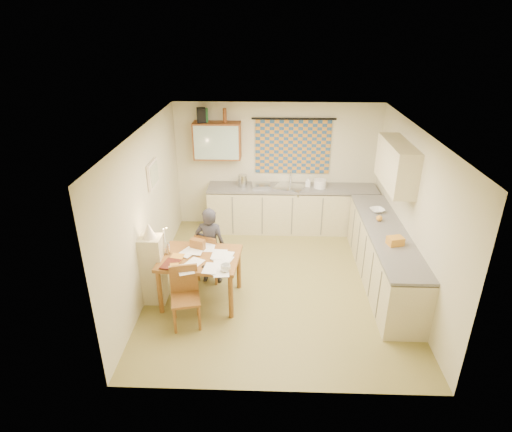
{
  "coord_description": "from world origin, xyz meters",
  "views": [
    {
      "loc": [
        -0.13,
        -5.89,
        3.91
      ],
      "look_at": [
        -0.34,
        0.2,
        1.1
      ],
      "focal_mm": 30.0,
      "sensor_mm": 36.0,
      "label": 1
    }
  ],
  "objects_px": {
    "counter_right": "(383,256)",
    "dining_table": "(201,278)",
    "person": "(210,246)",
    "stove": "(402,296)",
    "shelf_stand": "(153,270)",
    "chair_far": "(211,264)",
    "counter_back": "(291,209)"
  },
  "relations": [
    {
      "from": "stove",
      "to": "chair_far",
      "type": "distance_m",
      "value": 2.97
    },
    {
      "from": "dining_table",
      "to": "shelf_stand",
      "type": "bearing_deg",
      "value": -172.22
    },
    {
      "from": "counter_back",
      "to": "stove",
      "type": "bearing_deg",
      "value": -64.33
    },
    {
      "from": "counter_back",
      "to": "chair_far",
      "type": "distance_m",
      "value": 2.32
    },
    {
      "from": "chair_far",
      "to": "counter_right",
      "type": "bearing_deg",
      "value": -157.88
    },
    {
      "from": "stove",
      "to": "counter_back",
      "type": "bearing_deg",
      "value": 115.67
    },
    {
      "from": "dining_table",
      "to": "shelf_stand",
      "type": "relative_size",
      "value": 1.13
    },
    {
      "from": "counter_right",
      "to": "dining_table",
      "type": "bearing_deg",
      "value": -167.77
    },
    {
      "from": "person",
      "to": "dining_table",
      "type": "bearing_deg",
      "value": 85.48
    },
    {
      "from": "counter_back",
      "to": "person",
      "type": "distance_m",
      "value": 2.37
    },
    {
      "from": "stove",
      "to": "person",
      "type": "height_order",
      "value": "person"
    },
    {
      "from": "dining_table",
      "to": "chair_far",
      "type": "distance_m",
      "value": 0.61
    },
    {
      "from": "stove",
      "to": "chair_far",
      "type": "relative_size",
      "value": 1.09
    },
    {
      "from": "counter_back",
      "to": "shelf_stand",
      "type": "height_order",
      "value": "shelf_stand"
    },
    {
      "from": "counter_back",
      "to": "person",
      "type": "height_order",
      "value": "person"
    },
    {
      "from": "dining_table",
      "to": "counter_right",
      "type": "bearing_deg",
      "value": 16.63
    },
    {
      "from": "counter_back",
      "to": "counter_right",
      "type": "relative_size",
      "value": 1.12
    },
    {
      "from": "stove",
      "to": "shelf_stand",
      "type": "height_order",
      "value": "shelf_stand"
    },
    {
      "from": "stove",
      "to": "shelf_stand",
      "type": "bearing_deg",
      "value": 173.3
    },
    {
      "from": "stove",
      "to": "dining_table",
      "type": "height_order",
      "value": "stove"
    },
    {
      "from": "chair_far",
      "to": "shelf_stand",
      "type": "distance_m",
      "value": 1.04
    },
    {
      "from": "person",
      "to": "counter_right",
      "type": "bearing_deg",
      "value": -173.16
    },
    {
      "from": "counter_back",
      "to": "chair_far",
      "type": "xyz_separation_m",
      "value": [
        -1.38,
        -1.85,
        -0.19
      ]
    },
    {
      "from": "counter_right",
      "to": "chair_far",
      "type": "distance_m",
      "value": 2.78
    },
    {
      "from": "dining_table",
      "to": "shelf_stand",
      "type": "distance_m",
      "value": 0.71
    },
    {
      "from": "person",
      "to": "stove",
      "type": "bearing_deg",
      "value": 165.35
    },
    {
      "from": "chair_far",
      "to": "person",
      "type": "distance_m",
      "value": 0.4
    },
    {
      "from": "counter_back",
      "to": "dining_table",
      "type": "distance_m",
      "value": 2.85
    },
    {
      "from": "counter_right",
      "to": "dining_table",
      "type": "xyz_separation_m",
      "value": [
        -2.85,
        -0.62,
        -0.07
      ]
    },
    {
      "from": "counter_back",
      "to": "counter_right",
      "type": "distance_m",
      "value": 2.3
    },
    {
      "from": "counter_back",
      "to": "chair_far",
      "type": "bearing_deg",
      "value": -126.63
    },
    {
      "from": "stove",
      "to": "shelf_stand",
      "type": "distance_m",
      "value": 3.57
    }
  ]
}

